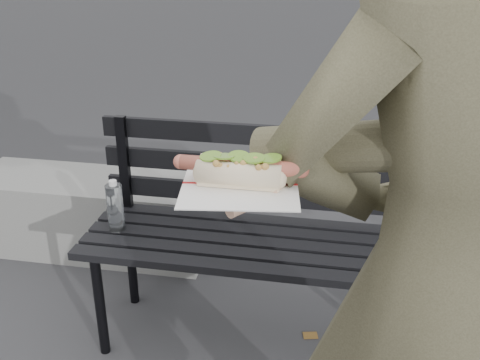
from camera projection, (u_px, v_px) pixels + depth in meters
name	position (u px, v px, depth m)	size (l,w,h in m)	color
park_bench	(276.00, 223.00, 2.16)	(1.50, 0.44, 0.88)	black
concrete_block	(93.00, 214.00, 2.93)	(1.20, 0.40, 0.40)	slate
person	(445.00, 298.00, 1.05)	(0.68, 0.45, 1.87)	#42402C
held_hotdog	(355.00, 155.00, 0.94)	(0.62, 0.31, 0.20)	#42402C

